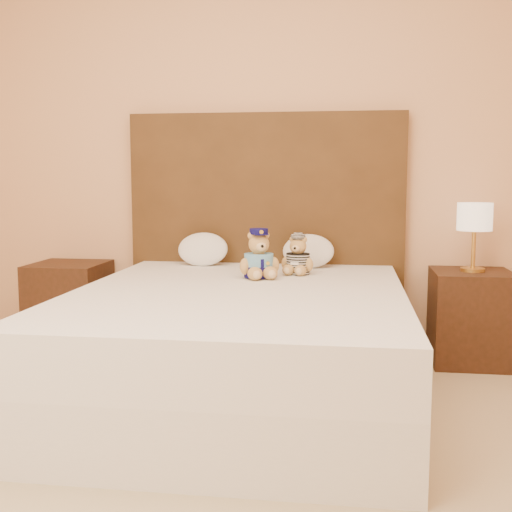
{
  "coord_description": "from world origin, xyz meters",
  "views": [
    {
      "loc": [
        0.52,
        -1.85,
        1.1
      ],
      "look_at": [
        0.05,
        1.45,
        0.69
      ],
      "focal_mm": 45.0,
      "sensor_mm": 36.0,
      "label": 1
    }
  ],
  "objects_px": {
    "teddy_police": "(259,254)",
    "teddy_prisoner": "(298,255)",
    "nightstand_right": "(471,317)",
    "lamp": "(475,220)",
    "nightstand_left": "(70,305)",
    "pillow_left": "(203,248)",
    "pillow_right": "(308,249)",
    "bed": "(239,344)"
  },
  "relations": [
    {
      "from": "teddy_police",
      "to": "teddy_prisoner",
      "type": "xyz_separation_m",
      "value": [
        0.2,
        0.17,
        -0.02
      ]
    },
    {
      "from": "nightstand_right",
      "to": "lamp",
      "type": "relative_size",
      "value": 1.38
    },
    {
      "from": "nightstand_left",
      "to": "nightstand_right",
      "type": "bearing_deg",
      "value": 0.0
    },
    {
      "from": "pillow_left",
      "to": "pillow_right",
      "type": "xyz_separation_m",
      "value": [
        0.66,
        0.0,
        -0.0
      ]
    },
    {
      "from": "bed",
      "to": "nightstand_left",
      "type": "relative_size",
      "value": 3.64
    },
    {
      "from": "nightstand_right",
      "to": "pillow_left",
      "type": "relative_size",
      "value": 1.75
    },
    {
      "from": "teddy_police",
      "to": "pillow_right",
      "type": "distance_m",
      "value": 0.52
    },
    {
      "from": "teddy_police",
      "to": "teddy_prisoner",
      "type": "relative_size",
      "value": 1.22
    },
    {
      "from": "lamp",
      "to": "pillow_left",
      "type": "relative_size",
      "value": 1.27
    },
    {
      "from": "bed",
      "to": "pillow_right",
      "type": "xyz_separation_m",
      "value": [
        0.29,
        0.83,
        0.39
      ]
    },
    {
      "from": "teddy_prisoner",
      "to": "pillow_right",
      "type": "height_order",
      "value": "same"
    },
    {
      "from": "teddy_prisoner",
      "to": "pillow_left",
      "type": "height_order",
      "value": "pillow_left"
    },
    {
      "from": "nightstand_right",
      "to": "lamp",
      "type": "distance_m",
      "value": 0.57
    },
    {
      "from": "lamp",
      "to": "pillow_left",
      "type": "height_order",
      "value": "lamp"
    },
    {
      "from": "nightstand_left",
      "to": "lamp",
      "type": "xyz_separation_m",
      "value": [
        2.5,
        0.0,
        0.57
      ]
    },
    {
      "from": "nightstand_right",
      "to": "teddy_prisoner",
      "type": "relative_size",
      "value": 2.5
    },
    {
      "from": "nightstand_right",
      "to": "teddy_prisoner",
      "type": "distance_m",
      "value": 1.11
    },
    {
      "from": "nightstand_left",
      "to": "lamp",
      "type": "distance_m",
      "value": 2.56
    },
    {
      "from": "teddy_police",
      "to": "teddy_prisoner",
      "type": "bearing_deg",
      "value": 17.68
    },
    {
      "from": "pillow_left",
      "to": "teddy_police",
      "type": "bearing_deg",
      "value": -47.57
    },
    {
      "from": "teddy_police",
      "to": "pillow_left",
      "type": "relative_size",
      "value": 0.85
    },
    {
      "from": "teddy_police",
      "to": "nightstand_right",
      "type": "bearing_deg",
      "value": -3.94
    },
    {
      "from": "lamp",
      "to": "pillow_left",
      "type": "xyz_separation_m",
      "value": [
        -1.62,
        0.03,
        -0.19
      ]
    },
    {
      "from": "nightstand_left",
      "to": "pillow_right",
      "type": "height_order",
      "value": "pillow_right"
    },
    {
      "from": "lamp",
      "to": "pillow_left",
      "type": "distance_m",
      "value": 1.63
    },
    {
      "from": "nightstand_left",
      "to": "pillow_left",
      "type": "bearing_deg",
      "value": 1.96
    },
    {
      "from": "bed",
      "to": "nightstand_right",
      "type": "xyz_separation_m",
      "value": [
        1.25,
        0.8,
        -0.0
      ]
    },
    {
      "from": "nightstand_left",
      "to": "pillow_left",
      "type": "distance_m",
      "value": 0.96
    },
    {
      "from": "teddy_prisoner",
      "to": "pillow_right",
      "type": "distance_m",
      "value": 0.28
    },
    {
      "from": "nightstand_left",
      "to": "teddy_police",
      "type": "distance_m",
      "value": 1.42
    },
    {
      "from": "lamp",
      "to": "nightstand_right",
      "type": "bearing_deg",
      "value": 0.0
    },
    {
      "from": "nightstand_left",
      "to": "teddy_prisoner",
      "type": "relative_size",
      "value": 2.5
    },
    {
      "from": "nightstand_right",
      "to": "teddy_prisoner",
      "type": "xyz_separation_m",
      "value": [
        -1.01,
        -0.25,
        0.38
      ]
    },
    {
      "from": "nightstand_right",
      "to": "nightstand_left",
      "type": "bearing_deg",
      "value": 180.0
    },
    {
      "from": "pillow_left",
      "to": "pillow_right",
      "type": "relative_size",
      "value": 1.01
    },
    {
      "from": "pillow_right",
      "to": "nightstand_left",
      "type": "bearing_deg",
      "value": -178.88
    },
    {
      "from": "lamp",
      "to": "teddy_police",
      "type": "height_order",
      "value": "lamp"
    },
    {
      "from": "nightstand_left",
      "to": "pillow_right",
      "type": "bearing_deg",
      "value": 1.12
    },
    {
      "from": "nightstand_left",
      "to": "teddy_prisoner",
      "type": "distance_m",
      "value": 1.56
    },
    {
      "from": "nightstand_right",
      "to": "pillow_left",
      "type": "distance_m",
      "value": 1.67
    },
    {
      "from": "nightstand_left",
      "to": "nightstand_right",
      "type": "relative_size",
      "value": 1.0
    },
    {
      "from": "pillow_right",
      "to": "teddy_police",
      "type": "bearing_deg",
      "value": -117.91
    }
  ]
}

